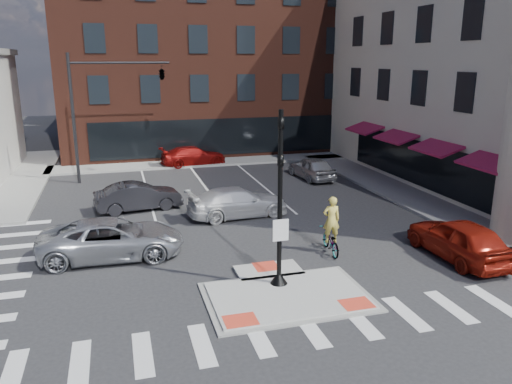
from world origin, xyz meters
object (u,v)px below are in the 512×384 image
object	(u,v)px
bg_car_dark	(138,196)
bg_car_red	(193,156)
red_sedan	(459,239)
cyclist	(331,234)
white_pickup	(238,202)
silver_suv	(112,239)
bg_car_silver	(312,168)

from	to	relation	value
bg_car_dark	bg_car_red	world-z (taller)	bg_car_dark
red_sedan	bg_car_dark	distance (m)	15.52
bg_car_dark	cyclist	xyz separation A→B (m)	(7.16, -8.20, 0.07)
red_sedan	bg_car_red	size ratio (longest dim) A/B	1.00
bg_car_red	cyclist	world-z (taller)	cyclist
white_pickup	bg_car_red	distance (m)	12.97
red_sedan	bg_car_dark	world-z (taller)	red_sedan
silver_suv	cyclist	distance (m)	8.72
bg_car_dark	bg_car_red	distance (m)	11.43
silver_suv	cyclist	world-z (taller)	cyclist
bg_car_red	silver_suv	bearing A→B (deg)	154.06
bg_car_dark	bg_car_silver	xyz separation A→B (m)	(11.30, 4.06, 0.01)
bg_car_silver	bg_car_red	world-z (taller)	bg_car_silver
white_pickup	bg_car_red	xyz separation A→B (m)	(-0.20, 12.97, -0.04)
cyclist	bg_car_red	bearing A→B (deg)	-75.48
bg_car_silver	cyclist	world-z (taller)	cyclist
silver_suv	bg_car_silver	xyz separation A→B (m)	(12.64, 10.34, -0.04)
bg_car_silver	bg_car_dark	bearing A→B (deg)	14.80
red_sedan	bg_car_silver	world-z (taller)	red_sedan
silver_suv	red_sedan	distance (m)	13.65
bg_car_silver	cyclist	xyz separation A→B (m)	(-4.14, -12.26, 0.06)
white_pickup	cyclist	size ratio (longest dim) A/B	2.14
silver_suv	red_sedan	size ratio (longest dim) A/B	1.16
bg_car_red	red_sedan	bearing A→B (deg)	-167.36
bg_car_dark	bg_car_silver	bearing A→B (deg)	-78.71
bg_car_silver	silver_suv	bearing A→B (deg)	34.33
silver_suv	bg_car_red	size ratio (longest dim) A/B	1.16
silver_suv	bg_car_silver	size ratio (longest dim) A/B	1.29
red_sedan	white_pickup	world-z (taller)	red_sedan
red_sedan	bg_car_red	distance (m)	21.87
white_pickup	red_sedan	bearing A→B (deg)	-143.33
red_sedan	bg_car_red	world-z (taller)	red_sedan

